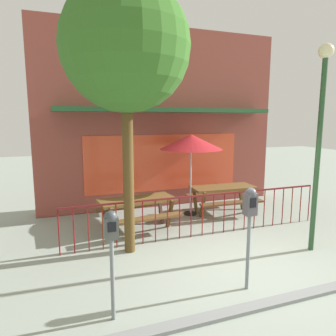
{
  "coord_description": "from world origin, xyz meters",
  "views": [
    {
      "loc": [
        -3.02,
        -4.25,
        2.65
      ],
      "look_at": [
        -0.69,
        2.21,
        1.56
      ],
      "focal_mm": 32.69,
      "sensor_mm": 36.0,
      "label": 1
    }
  ],
  "objects_px": {
    "picnic_table_left": "(137,205)",
    "street_lamp": "(321,120)",
    "parking_meter_near": "(250,212)",
    "parking_meter_far": "(111,236)",
    "picnic_table_right": "(223,192)",
    "street_tree": "(126,48)",
    "patio_umbrella": "(191,142)"
  },
  "relations": [
    {
      "from": "picnic_table_left",
      "to": "picnic_table_right",
      "type": "distance_m",
      "value": 2.67
    },
    {
      "from": "patio_umbrella",
      "to": "parking_meter_far",
      "type": "height_order",
      "value": "patio_umbrella"
    },
    {
      "from": "picnic_table_left",
      "to": "picnic_table_right",
      "type": "xyz_separation_m",
      "value": [
        2.63,
        0.49,
        0.0
      ]
    },
    {
      "from": "parking_meter_far",
      "to": "street_tree",
      "type": "relative_size",
      "value": 0.29
    },
    {
      "from": "picnic_table_left",
      "to": "parking_meter_far",
      "type": "relative_size",
      "value": 1.28
    },
    {
      "from": "picnic_table_right",
      "to": "parking_meter_near",
      "type": "relative_size",
      "value": 1.14
    },
    {
      "from": "parking_meter_far",
      "to": "picnic_table_left",
      "type": "bearing_deg",
      "value": 70.42
    },
    {
      "from": "patio_umbrella",
      "to": "parking_meter_near",
      "type": "relative_size",
      "value": 1.38
    },
    {
      "from": "picnic_table_right",
      "to": "parking_meter_far",
      "type": "bearing_deg",
      "value": -135.67
    },
    {
      "from": "parking_meter_far",
      "to": "street_tree",
      "type": "bearing_deg",
      "value": 71.44
    },
    {
      "from": "picnic_table_right",
      "to": "street_lamp",
      "type": "bearing_deg",
      "value": -80.91
    },
    {
      "from": "picnic_table_right",
      "to": "street_lamp",
      "type": "relative_size",
      "value": 0.46
    },
    {
      "from": "parking_meter_far",
      "to": "street_tree",
      "type": "distance_m",
      "value": 3.51
    },
    {
      "from": "parking_meter_near",
      "to": "street_tree",
      "type": "bearing_deg",
      "value": 125.55
    },
    {
      "from": "picnic_table_left",
      "to": "patio_umbrella",
      "type": "xyz_separation_m",
      "value": [
        1.7,
        0.68,
        1.42
      ]
    },
    {
      "from": "picnic_table_right",
      "to": "parking_meter_far",
      "type": "height_order",
      "value": "parking_meter_far"
    },
    {
      "from": "picnic_table_right",
      "to": "street_lamp",
      "type": "distance_m",
      "value": 3.5
    },
    {
      "from": "picnic_table_left",
      "to": "picnic_table_right",
      "type": "height_order",
      "value": "same"
    },
    {
      "from": "picnic_table_left",
      "to": "street_lamp",
      "type": "bearing_deg",
      "value": -37.1
    },
    {
      "from": "picnic_table_left",
      "to": "street_tree",
      "type": "bearing_deg",
      "value": -111.37
    },
    {
      "from": "patio_umbrella",
      "to": "parking_meter_far",
      "type": "relative_size",
      "value": 1.49
    },
    {
      "from": "parking_meter_near",
      "to": "parking_meter_far",
      "type": "relative_size",
      "value": 1.08
    },
    {
      "from": "picnic_table_right",
      "to": "street_tree",
      "type": "relative_size",
      "value": 0.36
    },
    {
      "from": "picnic_table_right",
      "to": "parking_meter_near",
      "type": "xyz_separation_m",
      "value": [
        -1.65,
        -3.64,
        0.65
      ]
    },
    {
      "from": "picnic_table_right",
      "to": "street_tree",
      "type": "distance_m",
      "value": 4.82
    },
    {
      "from": "picnic_table_right",
      "to": "street_tree",
      "type": "bearing_deg",
      "value": -151.99
    },
    {
      "from": "parking_meter_near",
      "to": "parking_meter_far",
      "type": "bearing_deg",
      "value": -179.03
    },
    {
      "from": "patio_umbrella",
      "to": "street_tree",
      "type": "height_order",
      "value": "street_tree"
    },
    {
      "from": "picnic_table_right",
      "to": "street_lamp",
      "type": "xyz_separation_m",
      "value": [
        0.45,
        -2.82,
        2.02
      ]
    },
    {
      "from": "street_lamp",
      "to": "street_tree",
      "type": "bearing_deg",
      "value": 161.39
    },
    {
      "from": "patio_umbrella",
      "to": "parking_meter_far",
      "type": "xyz_separation_m",
      "value": [
        -2.83,
        -3.86,
        -0.87
      ]
    },
    {
      "from": "parking_meter_far",
      "to": "street_lamp",
      "type": "relative_size",
      "value": 0.37
    }
  ]
}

